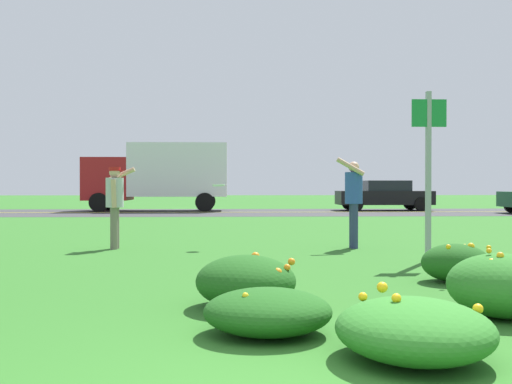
{
  "coord_description": "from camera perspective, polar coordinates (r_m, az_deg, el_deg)",
  "views": [
    {
      "loc": [
        -0.62,
        -3.04,
        1.23
      ],
      "look_at": [
        -0.13,
        8.22,
        1.1
      ],
      "focal_mm": 43.39,
      "sensor_mm": 36.0,
      "label": 1
    }
  ],
  "objects": [
    {
      "name": "box_truck_red",
      "position": [
        29.81,
        -8.87,
        1.74
      ],
      "size": [
        6.7,
        2.46,
        3.2
      ],
      "color": "maroon",
      "rests_on": "ground"
    },
    {
      "name": "frisbee_white",
      "position": [
        12.09,
        -3.47,
        0.63
      ],
      "size": [
        0.24,
        0.24,
        0.05
      ],
      "color": "white"
    },
    {
      "name": "daylily_clump_mid_right",
      "position": [
        6.25,
        21.72,
        -7.99
      ],
      "size": [
        0.99,
        1.08,
        0.64
      ],
      "color": "#2D7526",
      "rests_on": "ground"
    },
    {
      "name": "daylily_clump_front_center",
      "position": [
        5.17,
        1.09,
        -10.97
      ],
      "size": [
        1.06,
        1.0,
        0.38
      ],
      "color": "#1E5619",
      "rests_on": "ground"
    },
    {
      "name": "daylily_clump_mid_center",
      "position": [
        4.58,
        14.37,
        -12.19
      ],
      "size": [
        1.11,
        1.21,
        0.48
      ],
      "color": "#2D7526",
      "rests_on": "ground"
    },
    {
      "name": "highway_strip",
      "position": [
        27.91,
        -1.25,
        -1.88
      ],
      "size": [
        120.0,
        7.76,
        0.01
      ],
      "primitive_type": "cube",
      "color": "#38383A",
      "rests_on": "ground"
    },
    {
      "name": "person_thrower_red_cap_gray_shirt",
      "position": [
        12.2,
        -12.87,
        -0.63
      ],
      "size": [
        0.54,
        0.49,
        1.58
      ],
      "color": "#B2B2B7",
      "rests_on": "ground"
    },
    {
      "name": "sign_post_near_path",
      "position": [
        10.33,
        15.61,
        2.96
      ],
      "size": [
        0.56,
        0.1,
        2.74
      ],
      "color": "#93969B",
      "rests_on": "ground"
    },
    {
      "name": "daylily_clump_mid_left",
      "position": [
        8.27,
        17.95,
        -6.23
      ],
      "size": [
        0.87,
        0.8,
        0.51
      ],
      "color": "#1E5619",
      "rests_on": "ground"
    },
    {
      "name": "ground_plane",
      "position": [
        15.52,
        -0.22,
        -3.91
      ],
      "size": [
        120.0,
        120.0,
        0.0
      ],
      "primitive_type": "plane",
      "color": "#2D6B23"
    },
    {
      "name": "daylily_clump_front_left",
      "position": [
        6.28,
        -0.93,
        -8.22
      ],
      "size": [
        1.01,
        1.08,
        0.52
      ],
      "color": "#1E5619",
      "rests_on": "ground"
    },
    {
      "name": "highway_center_stripe",
      "position": [
        27.91,
        -1.25,
        -1.87
      ],
      "size": [
        120.0,
        0.16,
        0.0
      ],
      "primitive_type": "cube",
      "color": "yellow",
      "rests_on": "ground"
    },
    {
      "name": "person_catcher_blue_shirt",
      "position": [
        12.18,
        8.97,
        -0.37
      ],
      "size": [
        0.55,
        0.49,
        1.77
      ],
      "color": "#2D4C9E",
      "rests_on": "ground"
    },
    {
      "name": "car_black_center_left",
      "position": [
        30.57,
        11.76,
        -0.29
      ],
      "size": [
        4.5,
        2.0,
        1.45
      ],
      "color": "black",
      "rests_on": "ground"
    }
  ]
}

